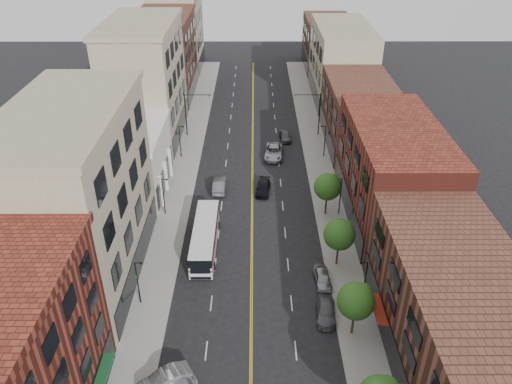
{
  "coord_description": "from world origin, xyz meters",
  "views": [
    {
      "loc": [
        0.36,
        -28.82,
        35.08
      ],
      "look_at": [
        0.49,
        21.19,
        5.0
      ],
      "focal_mm": 35.0,
      "sensor_mm": 36.0,
      "label": 1
    }
  ],
  "objects_px": {
    "car_lane_a": "(263,188)",
    "car_lane_b": "(274,152)",
    "car_parked_mid": "(326,311)",
    "car_lane_c": "(285,136)",
    "city_bus": "(205,236)",
    "car_parked_far": "(323,278)",
    "car_angle_b": "(165,380)",
    "car_lane_behind": "(219,185)"
  },
  "relations": [
    {
      "from": "car_parked_mid",
      "to": "car_lane_c",
      "type": "height_order",
      "value": "car_lane_c"
    },
    {
      "from": "car_parked_mid",
      "to": "car_lane_a",
      "type": "xyz_separation_m",
      "value": [
        -5.67,
        23.14,
        -0.0
      ]
    },
    {
      "from": "car_lane_b",
      "to": "car_lane_c",
      "type": "distance_m",
      "value": 6.39
    },
    {
      "from": "car_parked_mid",
      "to": "car_lane_c",
      "type": "bearing_deg",
      "value": 96.88
    },
    {
      "from": "city_bus",
      "to": "car_lane_behind",
      "type": "relative_size",
      "value": 2.41
    },
    {
      "from": "car_parked_mid",
      "to": "car_lane_c",
      "type": "xyz_separation_m",
      "value": [
        -1.82,
        39.92,
        0.06
      ]
    },
    {
      "from": "car_angle_b",
      "to": "car_lane_b",
      "type": "relative_size",
      "value": 0.77
    },
    {
      "from": "car_parked_mid",
      "to": "car_lane_a",
      "type": "distance_m",
      "value": 23.82
    },
    {
      "from": "car_angle_b",
      "to": "car_lane_a",
      "type": "relative_size",
      "value": 1.02
    },
    {
      "from": "car_parked_mid",
      "to": "car_lane_behind",
      "type": "relative_size",
      "value": 0.95
    },
    {
      "from": "car_lane_c",
      "to": "car_lane_b",
      "type": "bearing_deg",
      "value": -114.0
    },
    {
      "from": "city_bus",
      "to": "car_parked_far",
      "type": "relative_size",
      "value": 2.87
    },
    {
      "from": "city_bus",
      "to": "car_lane_b",
      "type": "distance_m",
      "value": 24.74
    },
    {
      "from": "car_angle_b",
      "to": "car_lane_c",
      "type": "relative_size",
      "value": 1.09
    },
    {
      "from": "city_bus",
      "to": "car_parked_far",
      "type": "height_order",
      "value": "city_bus"
    },
    {
      "from": "city_bus",
      "to": "car_lane_c",
      "type": "xyz_separation_m",
      "value": [
        10.66,
        29.23,
        -1.0
      ]
    },
    {
      "from": "car_lane_b",
      "to": "car_lane_c",
      "type": "xyz_separation_m",
      "value": [
        2.07,
        6.04,
        -0.1
      ]
    },
    {
      "from": "car_parked_far",
      "to": "car_lane_a",
      "type": "bearing_deg",
      "value": 104.71
    },
    {
      "from": "car_parked_far",
      "to": "car_lane_a",
      "type": "distance_m",
      "value": 19.34
    },
    {
      "from": "car_parked_mid",
      "to": "car_lane_c",
      "type": "relative_size",
      "value": 1.08
    },
    {
      "from": "car_angle_b",
      "to": "car_parked_mid",
      "type": "bearing_deg",
      "value": 88.71
    },
    {
      "from": "car_angle_b",
      "to": "car_lane_c",
      "type": "distance_m",
      "value": 49.5
    },
    {
      "from": "city_bus",
      "to": "car_angle_b",
      "type": "relative_size",
      "value": 2.53
    },
    {
      "from": "car_parked_mid",
      "to": "car_parked_far",
      "type": "height_order",
      "value": "car_parked_far"
    },
    {
      "from": "car_lane_behind",
      "to": "car_lane_a",
      "type": "xyz_separation_m",
      "value": [
        6.0,
        -0.6,
        -0.14
      ]
    },
    {
      "from": "car_lane_c",
      "to": "car_parked_mid",
      "type": "bearing_deg",
      "value": -92.49
    },
    {
      "from": "car_parked_mid",
      "to": "car_parked_far",
      "type": "distance_m",
      "value": 4.72
    },
    {
      "from": "car_lane_a",
      "to": "car_lane_b",
      "type": "relative_size",
      "value": 0.76
    },
    {
      "from": "city_bus",
      "to": "car_lane_c",
      "type": "distance_m",
      "value": 31.13
    },
    {
      "from": "car_angle_b",
      "to": "car_lane_a",
      "type": "xyz_separation_m",
      "value": [
        8.59,
        31.13,
        -0.1
      ]
    },
    {
      "from": "city_bus",
      "to": "car_parked_mid",
      "type": "xyz_separation_m",
      "value": [
        12.48,
        -10.69,
        -1.06
      ]
    },
    {
      "from": "car_angle_b",
      "to": "car_parked_far",
      "type": "height_order",
      "value": "car_angle_b"
    },
    {
      "from": "car_parked_far",
      "to": "car_lane_behind",
      "type": "bearing_deg",
      "value": 118.97
    },
    {
      "from": "city_bus",
      "to": "car_parked_far",
      "type": "distance_m",
      "value": 14.09
    },
    {
      "from": "car_lane_behind",
      "to": "car_lane_c",
      "type": "height_order",
      "value": "car_lane_behind"
    },
    {
      "from": "car_lane_b",
      "to": "car_parked_mid",
      "type": "bearing_deg",
      "value": -78.33
    },
    {
      "from": "car_lane_behind",
      "to": "car_lane_c",
      "type": "distance_m",
      "value": 18.94
    },
    {
      "from": "car_lane_b",
      "to": "city_bus",
      "type": "bearing_deg",
      "value": -105.21
    },
    {
      "from": "car_parked_far",
      "to": "car_lane_c",
      "type": "xyz_separation_m",
      "value": [
        -2.05,
        35.2,
        0.03
      ]
    },
    {
      "from": "car_angle_b",
      "to": "car_lane_behind",
      "type": "xyz_separation_m",
      "value": [
        2.59,
        31.73,
        0.04
      ]
    },
    {
      "from": "car_parked_mid",
      "to": "car_lane_b",
      "type": "relative_size",
      "value": 0.77
    },
    {
      "from": "car_angle_b",
      "to": "car_lane_b",
      "type": "height_order",
      "value": "car_lane_b"
    }
  ]
}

